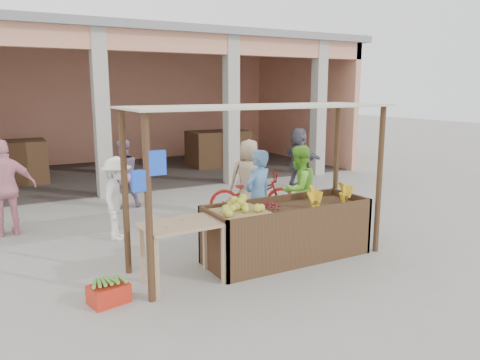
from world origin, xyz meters
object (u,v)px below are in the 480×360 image
vendor_green (299,187)px  side_table (182,233)px  motorcycle (252,194)px  red_crate (109,294)px  fruit_stall (287,233)px  vendor_blue (258,194)px

vendor_green → side_table: bearing=6.9°
motorcycle → red_crate: bearing=144.9°
side_table → vendor_green: size_ratio=0.63×
vendor_green → motorcycle: (-0.21, 1.32, -0.36)m
fruit_stall → red_crate: 2.86m
vendor_blue → side_table: bearing=10.3°
fruit_stall → motorcycle: (0.74, 2.33, 0.09)m
side_table → vendor_green: 2.96m
motorcycle → fruit_stall: bearing=-178.4°
vendor_blue → vendor_green: vendor_blue is taller
motorcycle → vendor_blue: bearing=171.9°
red_crate → vendor_green: bearing=5.9°
side_table → red_crate: size_ratio=2.33×
side_table → vendor_green: vendor_green is taller
vendor_green → fruit_stall: bearing=31.6°
side_table → vendor_blue: 1.99m
red_crate → vendor_green: 4.05m
red_crate → vendor_blue: (2.79, 1.07, 0.75)m
vendor_blue → motorcycle: (0.78, 1.51, -0.38)m
side_table → vendor_blue: vendor_blue is taller
vendor_blue → vendor_green: bearing=173.3°
red_crate → vendor_blue: bearing=8.3°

